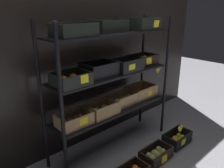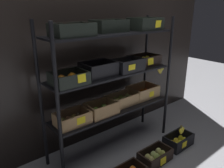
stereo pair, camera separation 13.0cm
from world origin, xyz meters
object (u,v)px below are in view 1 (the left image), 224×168
at_px(display_rack, 114,73).
at_px(crate_ground_pear, 156,155).
at_px(crate_ground_lemon, 177,139).
at_px(banana_bunch_loose, 180,129).

distance_m(display_rack, crate_ground_pear, 0.97).
distance_m(display_rack, crate_ground_lemon, 1.11).
bearing_deg(display_rack, crate_ground_lemon, -38.72).
height_order(crate_ground_pear, crate_ground_lemon, crate_ground_lemon).
bearing_deg(banana_bunch_loose, display_rack, 142.03).
bearing_deg(crate_ground_pear, banana_bunch_loose, 0.35).
xyz_separation_m(display_rack, banana_bunch_loose, (0.61, -0.47, -0.69)).
xyz_separation_m(crate_ground_pear, crate_ground_lemon, (0.42, 0.01, 0.00)).
height_order(crate_ground_lemon, banana_bunch_loose, banana_bunch_loose).
xyz_separation_m(crate_ground_lemon, banana_bunch_loose, (0.03, -0.01, 0.13)).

